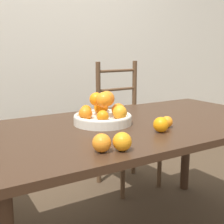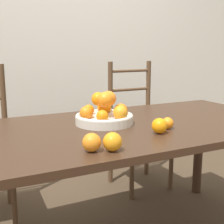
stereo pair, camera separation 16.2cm
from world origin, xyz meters
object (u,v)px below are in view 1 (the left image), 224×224
at_px(fruit_bowl, 103,114).
at_px(orange_loose_2, 161,125).
at_px(chair_right, 126,128).
at_px(orange_loose_1, 122,142).
at_px(orange_loose_3, 102,143).
at_px(orange_loose_0, 167,122).

height_order(fruit_bowl, orange_loose_2, fruit_bowl).
height_order(orange_loose_2, chair_right, chair_right).
relative_size(orange_loose_1, orange_loose_3, 1.02).
height_order(orange_loose_1, chair_right, chair_right).
bearing_deg(fruit_bowl, orange_loose_1, -111.37).
relative_size(orange_loose_0, orange_loose_1, 0.78).
distance_m(fruit_bowl, chair_right, 0.96).
xyz_separation_m(fruit_bowl, orange_loose_0, (0.24, -0.25, -0.02)).
bearing_deg(orange_loose_3, chair_right, 51.10).
bearing_deg(orange_loose_3, orange_loose_1, -22.00).
relative_size(fruit_bowl, orange_loose_0, 5.26).
xyz_separation_m(orange_loose_0, orange_loose_2, (-0.09, -0.06, 0.01)).
bearing_deg(chair_right, orange_loose_1, -126.73).
distance_m(orange_loose_1, orange_loose_2, 0.35).
bearing_deg(fruit_bowl, orange_loose_3, -121.40).
xyz_separation_m(orange_loose_1, chair_right, (0.79, 1.11, -0.29)).
xyz_separation_m(orange_loose_0, orange_loose_1, (-0.41, -0.19, 0.01)).
xyz_separation_m(orange_loose_1, orange_loose_3, (-0.08, 0.03, -0.00)).
bearing_deg(orange_loose_0, orange_loose_2, -148.43).
xyz_separation_m(orange_loose_3, chair_right, (0.87, 1.08, -0.29)).
distance_m(orange_loose_3, chair_right, 1.42).
bearing_deg(orange_loose_2, fruit_bowl, 116.55).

